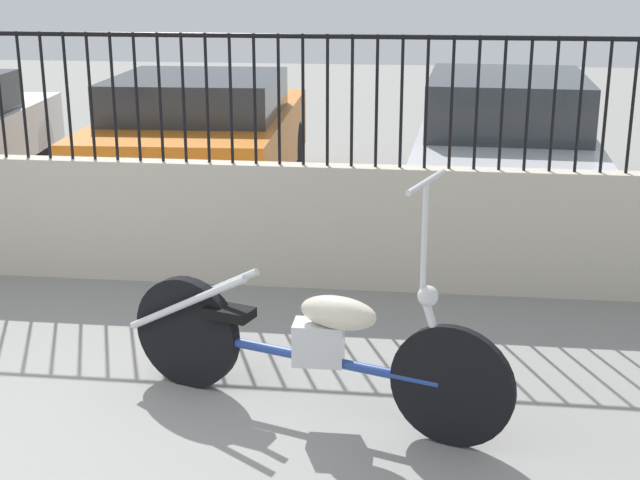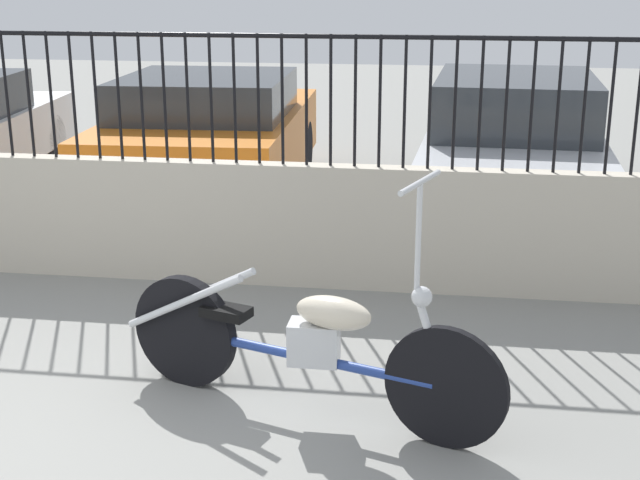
# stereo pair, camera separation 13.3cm
# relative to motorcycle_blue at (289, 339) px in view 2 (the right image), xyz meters

# --- Properties ---
(low_wall) EXTENTS (10.40, 0.18, 0.98)m
(low_wall) POSITION_rel_motorcycle_blue_xyz_m (-1.63, 2.09, 0.06)
(low_wall) COLOR beige
(low_wall) RESTS_ON ground_plane
(fence_railing) EXTENTS (10.40, 0.04, 0.99)m
(fence_railing) POSITION_rel_motorcycle_blue_xyz_m (-1.63, 2.09, 1.19)
(fence_railing) COLOR black
(fence_railing) RESTS_ON low_wall
(motorcycle_blue) EXTENTS (2.27, 0.93, 1.44)m
(motorcycle_blue) POSITION_rel_motorcycle_blue_xyz_m (0.00, 0.00, 0.00)
(motorcycle_blue) COLOR black
(motorcycle_blue) RESTS_ON ground_plane
(car_orange) EXTENTS (2.08, 4.05, 1.35)m
(car_orange) POSITION_rel_motorcycle_blue_xyz_m (-1.73, 4.78, 0.27)
(car_orange) COLOR black
(car_orange) RESTS_ON ground_plane
(car_silver) EXTENTS (1.94, 4.51, 1.40)m
(car_silver) POSITION_rel_motorcycle_blue_xyz_m (1.51, 4.86, 0.27)
(car_silver) COLOR black
(car_silver) RESTS_ON ground_plane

